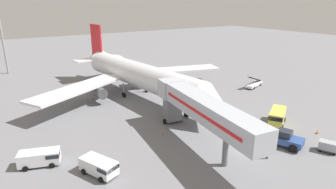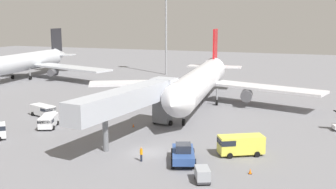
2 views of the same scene
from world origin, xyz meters
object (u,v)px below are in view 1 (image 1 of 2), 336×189
safety_cone_alpha (317,132)px  safety_cone_bravo (163,132)px  belt_loader_truck (254,84)px  jet_bridge (199,107)px  service_van_near_left (41,157)px  service_van_outer_left (277,116)px  service_van_outer_right (100,166)px  pushback_tug (282,138)px  ground_crew_worker_foreground (267,152)px  baggage_cart_mid_center (328,146)px  airplane_at_gate (137,74)px

safety_cone_alpha → safety_cone_bravo: safety_cone_alpha is taller
safety_cone_bravo → belt_loader_truck: bearing=16.8°
jet_bridge → safety_cone_alpha: (16.97, -7.56, -5.10)m
service_van_near_left → safety_cone_bravo: size_ratio=10.39×
jet_bridge → belt_loader_truck: bearing=26.8°
service_van_outer_left → service_van_outer_right: bearing=175.7°
pushback_tug → service_van_outer_right: size_ratio=1.20×
service_van_near_left → safety_cone_alpha: 38.80m
jet_bridge → ground_crew_worker_foreground: jet_bridge is taller
ground_crew_worker_foreground → safety_cone_bravo: bearing=118.8°
service_van_outer_left → service_van_near_left: service_van_outer_left is taller
belt_loader_truck → service_van_outer_right: size_ratio=1.28×
service_van_outer_left → service_van_near_left: (-34.18, 7.92, -0.26)m
service_van_outer_right → service_van_outer_left: bearing=-4.3°
jet_bridge → service_van_outer_right: size_ratio=4.55×
baggage_cart_mid_center → safety_cone_alpha: size_ratio=4.49×
airplane_at_gate → service_van_outer_right: bearing=-125.8°
jet_bridge → service_van_outer_left: size_ratio=3.97×
pushback_tug → jet_bridge: bearing=143.6°
airplane_at_gate → service_van_outer_right: airplane_at_gate is taller
jet_bridge → service_van_outer_left: bearing=-7.7°
ground_crew_worker_foreground → baggage_cart_mid_center: bearing=-21.8°
service_van_near_left → safety_cone_alpha: bearing=-20.3°
pushback_tug → belt_loader_truck: size_ratio=0.94×
jet_bridge → safety_cone_alpha: bearing=-24.0°
pushback_tug → service_van_near_left: bearing=156.0°
belt_loader_truck → safety_cone_bravo: (-30.91, -9.32, -0.51)m
airplane_at_gate → service_van_outer_left: bearing=-64.8°
service_van_outer_left → baggage_cart_mid_center: service_van_outer_left is taller
jet_bridge → ground_crew_worker_foreground: (4.72, -8.09, -4.47)m
airplane_at_gate → safety_cone_alpha: airplane_at_gate is taller
belt_loader_truck → ground_crew_worker_foreground: 32.63m
airplane_at_gate → safety_cone_alpha: (14.26, -31.15, -4.35)m
service_van_outer_right → service_van_near_left: (-5.26, 5.73, 0.02)m
service_van_outer_right → safety_cone_alpha: service_van_outer_right is taller
ground_crew_worker_foreground → belt_loader_truck: bearing=43.4°
service_van_outer_left → safety_cone_bravo: 18.67m
belt_loader_truck → safety_cone_bravo: belt_loader_truck is taller
service_van_near_left → baggage_cart_mid_center: 36.58m
baggage_cart_mid_center → safety_cone_bravo: bearing=133.1°
service_van_near_left → baggage_cart_mid_center: bearing=-28.2°
safety_cone_alpha → safety_cone_bravo: bearing=147.1°
service_van_near_left → safety_cone_bravo: 16.95m
belt_loader_truck → service_van_outer_right: bearing=-161.6°
service_van_outer_right → jet_bridge: bearing=-0.8°
ground_crew_worker_foreground → safety_cone_alpha: size_ratio=2.97×
jet_bridge → baggage_cart_mid_center: jet_bridge is taller
pushback_tug → service_van_outer_left: 7.32m
airplane_at_gate → jet_bridge: airplane_at_gate is taller
baggage_cart_mid_center → service_van_outer_left: bearing=78.4°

